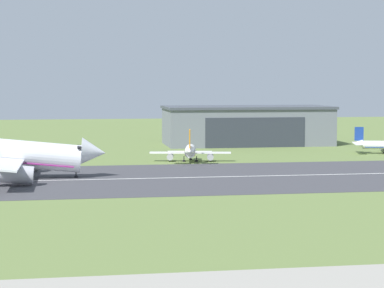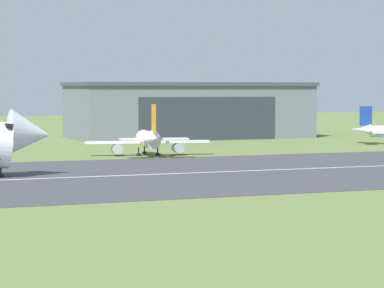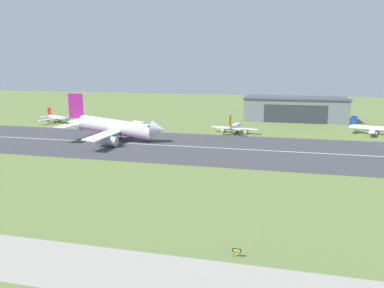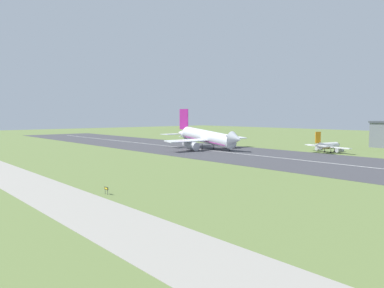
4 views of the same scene
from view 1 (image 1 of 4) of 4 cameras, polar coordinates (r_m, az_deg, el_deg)
The scene contains 7 objects.
ground_plane at distance 110.87m, azimuth 2.38°, elevation -6.74°, with size 682.92×682.92×0.00m, color olive.
runway_strip at distance 172.19m, azimuth -1.87°, elevation -2.61°, with size 442.92×55.90×0.06m, color #3D3D42.
runway_centreline at distance 172.19m, azimuth -1.87°, elevation -2.60°, with size 398.63×0.70×0.01m, color silver.
taxiway_road at distance 83.60m, azimuth 6.46°, elevation -10.59°, with size 332.19×13.40×0.05m, color gray.
hangar_building at distance 263.85m, azimuth 4.22°, elevation 1.43°, with size 58.32×25.50×13.58m.
airplane_landing at distance 174.85m, azimuth -13.83°, elevation -0.76°, with size 45.76×49.86×19.79m.
airplane_parked_west at distance 207.00m, azimuth -0.14°, elevation -0.57°, with size 22.57×17.64×9.40m.
Camera 1 is at (-22.09, -43.41, 22.11)m, focal length 70.00 mm.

